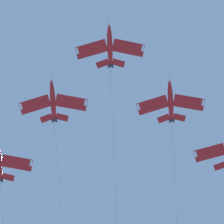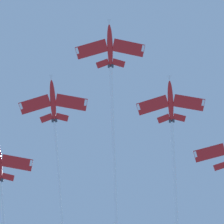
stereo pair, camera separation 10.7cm
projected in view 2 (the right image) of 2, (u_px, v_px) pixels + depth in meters
name	position (u px, v px, depth m)	size (l,w,h in m)	color
jet_lead	(112.00, 95.00, 150.78)	(52.77, 35.60, 12.57)	red
jet_left_wing	(173.00, 144.00, 153.26)	(47.56, 34.32, 11.45)	red
jet_right_wing	(55.00, 131.00, 152.00)	(46.57, 33.08, 10.58)	red
jet_right_outer	(2.00, 198.00, 155.28)	(54.17, 36.97, 12.41)	red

